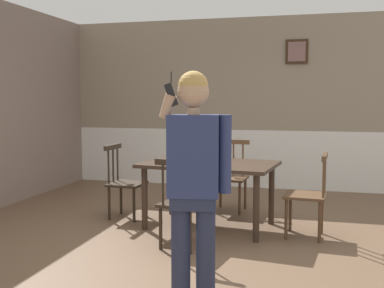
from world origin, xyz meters
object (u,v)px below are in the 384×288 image
at_px(dining_table, 209,171).
at_px(chair_opposite_corner, 308,195).
at_px(chair_at_table_head, 231,176).
at_px(chair_by_doorway, 181,203).
at_px(person_figure, 194,175).
at_px(chair_near_window, 124,182).

relative_size(dining_table, chair_opposite_corner, 1.76).
xyz_separation_m(dining_table, chair_at_table_head, (0.10, 0.87, -0.21)).
relative_size(dining_table, chair_by_doorway, 1.76).
bearing_deg(person_figure, chair_near_window, -67.52).
distance_m(chair_near_window, person_figure, 2.78).
relative_size(chair_near_window, chair_opposite_corner, 1.01).
bearing_deg(dining_table, person_figure, -80.54).
bearing_deg(person_figure, chair_at_table_head, -96.03).
distance_m(dining_table, chair_near_window, 1.17).
xyz_separation_m(chair_at_table_head, person_figure, (0.25, -3.01, 0.51)).
relative_size(dining_table, person_figure, 0.95).
height_order(chair_at_table_head, person_figure, person_figure).
relative_size(chair_by_doorway, chair_opposite_corner, 1.00).
relative_size(chair_near_window, chair_at_table_head, 0.98).
relative_size(chair_near_window, chair_by_doorway, 1.01).
xyz_separation_m(chair_by_doorway, chair_opposite_corner, (1.25, 0.73, 0.01)).
bearing_deg(chair_by_doorway, dining_table, 92.98).
bearing_deg(chair_at_table_head, chair_by_doorway, 87.01).
distance_m(dining_table, person_figure, 2.20).
xyz_separation_m(chair_near_window, chair_at_table_head, (1.25, 0.73, 0.01)).
relative_size(chair_at_table_head, person_figure, 0.56).
bearing_deg(chair_opposite_corner, dining_table, 87.62).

